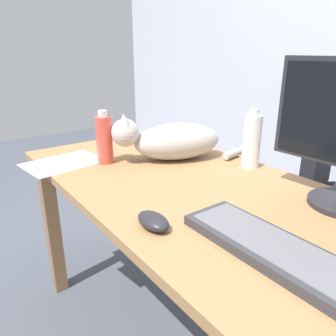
% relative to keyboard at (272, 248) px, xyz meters
% --- Properties ---
extents(desk, '(1.55, 0.73, 0.73)m').
position_rel_keyboard_xyz_m(desk, '(-0.36, 0.12, -0.11)').
color(desk, '#9E7247').
rests_on(desk, ground_plane).
extents(keyboard, '(0.44, 0.15, 0.03)m').
position_rel_keyboard_xyz_m(keyboard, '(0.00, 0.00, 0.00)').
color(keyboard, '#333338').
rests_on(keyboard, desk).
extents(cat, '(0.30, 0.58, 0.20)m').
position_rel_keyboard_xyz_m(cat, '(-0.67, 0.22, 0.07)').
color(cat, '#B2ADA8').
rests_on(cat, desk).
extents(computer_mouse, '(0.11, 0.06, 0.04)m').
position_rel_keyboard_xyz_m(computer_mouse, '(-0.25, -0.15, 0.00)').
color(computer_mouse, '#232328').
rests_on(computer_mouse, desk).
extents(paper_sheet, '(0.25, 0.32, 0.00)m').
position_rel_keyboard_xyz_m(paper_sheet, '(-0.89, -0.16, -0.01)').
color(paper_sheet, white).
rests_on(paper_sheet, desk).
extents(water_bottle, '(0.07, 0.07, 0.23)m').
position_rel_keyboard_xyz_m(water_bottle, '(-0.41, 0.41, 0.09)').
color(water_bottle, silver).
rests_on(water_bottle, desk).
extents(spray_bottle, '(0.06, 0.06, 0.21)m').
position_rel_keyboard_xyz_m(spray_bottle, '(-0.79, -0.02, 0.08)').
color(spray_bottle, '#D84C3D').
rests_on(spray_bottle, desk).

